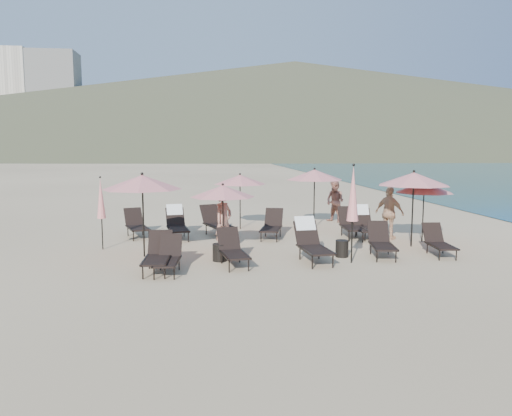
{
  "coord_description": "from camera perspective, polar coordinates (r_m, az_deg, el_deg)",
  "views": [
    {
      "loc": [
        -3.11,
        -13.2,
        3.23
      ],
      "look_at": [
        -1.05,
        3.5,
        1.1
      ],
      "focal_mm": 35.0,
      "sensor_mm": 36.0,
      "label": 1
    }
  ],
  "objects": [
    {
      "name": "lounger_7",
      "position": [
        17.64,
        -9.05,
        -1.68
      ],
      "size": [
        0.91,
        1.86,
        1.11
      ],
      "rotation": [
        0.0,
        0.0,
        0.15
      ],
      "color": "black",
      "rests_on": "ground"
    },
    {
      "name": "lounger_1",
      "position": [
        13.1,
        -11.16,
        -5.18
      ],
      "size": [
        0.74,
        1.71,
        0.96
      ],
      "rotation": [
        0.0,
        0.0,
        -0.06
      ],
      "color": "black",
      "rests_on": "ground"
    },
    {
      "name": "lounger_2",
      "position": [
        13.51,
        -2.7,
        -4.72
      ],
      "size": [
        0.84,
        1.7,
        0.93
      ],
      "rotation": [
        0.0,
        0.0,
        0.14
      ],
      "color": "black",
      "rests_on": "ground"
    },
    {
      "name": "umbrella_open_3",
      "position": [
        19.15,
        -1.84,
        3.26
      ],
      "size": [
        2.01,
        2.01,
        2.16
      ],
      "color": "black",
      "rests_on": "ground"
    },
    {
      "name": "beachgoer_c",
      "position": [
        17.72,
        15.01,
        -0.56
      ],
      "size": [
        1.01,
        1.11,
        1.82
      ],
      "primitive_type": "imported",
      "rotation": [
        0.0,
        0.0,
        2.24
      ],
      "color": "tan",
      "rests_on": "ground"
    },
    {
      "name": "lounger_6",
      "position": [
        18.13,
        -13.51,
        -1.81
      ],
      "size": [
        1.1,
        1.78,
        0.96
      ],
      "rotation": [
        0.0,
        0.0,
        0.3
      ],
      "color": "black",
      "rests_on": "ground"
    },
    {
      "name": "umbrella_open_2",
      "position": [
        16.51,
        17.58,
        3.18
      ],
      "size": [
        2.28,
        2.28,
        2.45
      ],
      "color": "black",
      "rests_on": "ground"
    },
    {
      "name": "umbrella_closed_1",
      "position": [
        16.06,
        -17.3,
        1.02
      ],
      "size": [
        0.27,
        0.27,
        2.28
      ],
      "color": "black",
      "rests_on": "ground"
    },
    {
      "name": "lounger_9",
      "position": [
        17.42,
        1.83,
        -1.96
      ],
      "size": [
        1.09,
        1.8,
        0.97
      ],
      "rotation": [
        0.0,
        0.0,
        -0.28
      ],
      "color": "black",
      "rests_on": "ground"
    },
    {
      "name": "beachgoer_b",
      "position": [
        21.19,
        9.03,
        0.73
      ],
      "size": [
        1.03,
        1.07,
        1.74
      ],
      "primitive_type": "imported",
      "rotation": [
        0.0,
        0.0,
        -0.94
      ],
      "color": "#A56855",
      "rests_on": "ground"
    },
    {
      "name": "beachgoer_a",
      "position": [
        15.29,
        -3.75,
        -1.49
      ],
      "size": [
        0.78,
        0.79,
        1.84
      ],
      "primitive_type": "imported",
      "rotation": [
        0.0,
        0.0,
        0.83
      ],
      "color": "tan",
      "rests_on": "ground"
    },
    {
      "name": "ground",
      "position": [
        13.94,
        6.1,
        -6.22
      ],
      "size": [
        800.0,
        800.0,
        0.0
      ],
      "primitive_type": "plane",
      "color": "#D6BA8C",
      "rests_on": "ground"
    },
    {
      "name": "lounger_3",
      "position": [
        14.08,
        6.36,
        -3.78
      ],
      "size": [
        0.83,
        1.92,
        1.16
      ],
      "rotation": [
        0.0,
        0.0,
        0.08
      ],
      "color": "black",
      "rests_on": "ground"
    },
    {
      "name": "hotel_skyline",
      "position": [
        299.2,
        -25.07,
        10.55
      ],
      "size": [
        109.0,
        82.0,
        55.0
      ],
      "color": "beige",
      "rests_on": "ground"
    },
    {
      "name": "lounger_10",
      "position": [
        17.89,
        10.82,
        -1.79
      ],
      "size": [
        0.78,
        1.8,
        1.01
      ],
      "rotation": [
        0.0,
        0.0,
        -0.06
      ],
      "color": "black",
      "rests_on": "ground"
    },
    {
      "name": "lounger_4",
      "position": [
        14.98,
        14.14,
        -3.72
      ],
      "size": [
        0.91,
        1.74,
        0.95
      ],
      "rotation": [
        0.0,
        0.0,
        -0.18
      ],
      "color": "black",
      "rests_on": "ground"
    },
    {
      "name": "umbrella_open_1",
      "position": [
        14.94,
        -3.82,
        1.93
      ],
      "size": [
        1.95,
        1.95,
        2.1
      ],
      "color": "black",
      "rests_on": "ground"
    },
    {
      "name": "umbrella_open_5",
      "position": [
        17.43,
        18.67,
        2.23
      ],
      "size": [
        1.92,
        1.92,
        2.07
      ],
      "color": "black",
      "rests_on": "ground"
    },
    {
      "name": "lounger_11",
      "position": [
        17.88,
        12.3,
        -1.66
      ],
      "size": [
        0.81,
        1.81,
        1.1
      ],
      "rotation": [
        0.0,
        0.0,
        -0.1
      ],
      "color": "black",
      "rests_on": "ground"
    },
    {
      "name": "volcanic_headland",
      "position": [
        325.32,
        6.34,
        11.26
      ],
      "size": [
        690.0,
        690.0,
        55.0
      ],
      "color": "brown",
      "rests_on": "ground"
    },
    {
      "name": "side_table_1",
      "position": [
        14.72,
        9.79,
        -4.59
      ],
      "size": [
        0.37,
        0.37,
        0.49
      ],
      "primitive_type": "cylinder",
      "color": "black",
      "rests_on": "ground"
    },
    {
      "name": "lounger_8",
      "position": [
        18.0,
        -4.57,
        -1.58
      ],
      "size": [
        1.26,
        1.93,
        1.04
      ],
      "rotation": [
        0.0,
        0.0,
        0.35
      ],
      "color": "black",
      "rests_on": "ground"
    },
    {
      "name": "umbrella_open_0",
      "position": [
        14.67,
        -12.87,
        2.89
      ],
      "size": [
        2.28,
        2.28,
        2.45
      ],
      "color": "black",
      "rests_on": "ground"
    },
    {
      "name": "umbrella_closed_0",
      "position": [
        13.78,
        11.02,
        1.55
      ],
      "size": [
        0.32,
        0.32,
        2.73
      ],
      "color": "black",
      "rests_on": "ground"
    },
    {
      "name": "side_table_0",
      "position": [
        14.05,
        -4.15,
        -5.08
      ],
      "size": [
        0.41,
        0.41,
        0.49
      ],
      "primitive_type": "cylinder",
      "color": "black",
      "rests_on": "ground"
    },
    {
      "name": "umbrella_open_4",
      "position": [
        19.35,
        6.7,
        3.79
      ],
      "size": [
        2.2,
        2.2,
        2.37
      ],
      "color": "black",
      "rests_on": "ground"
    },
    {
      "name": "lounger_0",
      "position": [
        12.93,
        -10.0,
        -5.47
      ],
      "size": [
        0.73,
        1.59,
        0.89
      ],
      "rotation": [
        0.0,
        0.0,
        -0.1
      ],
      "color": "black",
      "rests_on": "ground"
    },
    {
      "name": "lounger_5",
      "position": [
        15.65,
        20.14,
        -3.61
      ],
      "size": [
        0.73,
        1.58,
        0.88
      ],
      "rotation": [
        0.0,
        0.0,
        -0.1
      ],
      "color": "black",
      "rests_on": "ground"
    }
  ]
}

